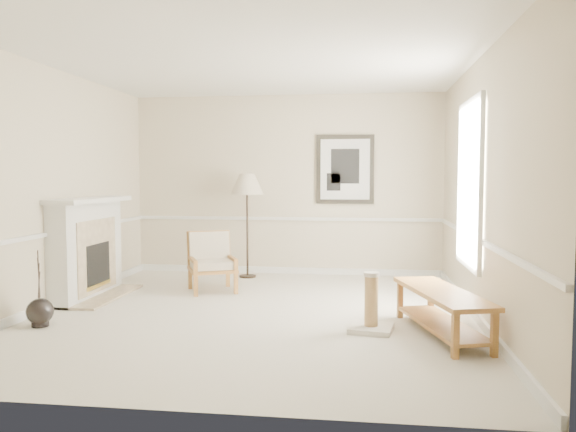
{
  "coord_description": "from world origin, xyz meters",
  "views": [
    {
      "loc": [
        1.22,
        -6.3,
        1.58
      ],
      "look_at": [
        0.3,
        0.7,
        1.09
      ],
      "focal_mm": 35.0,
      "sensor_mm": 36.0,
      "label": 1
    }
  ],
  "objects_px": {
    "floor_vase": "(40,312)",
    "armchair": "(211,259)",
    "bench": "(442,305)",
    "scratching_post": "(371,312)",
    "floor_lamp": "(247,187)"
  },
  "relations": [
    {
      "from": "floor_vase",
      "to": "armchair",
      "type": "bearing_deg",
      "value": 58.31
    },
    {
      "from": "armchair",
      "to": "bench",
      "type": "relative_size",
      "value": 0.52
    },
    {
      "from": "scratching_post",
      "to": "bench",
      "type": "bearing_deg",
      "value": -5.02
    },
    {
      "from": "floor_vase",
      "to": "armchair",
      "type": "distance_m",
      "value": 2.48
    },
    {
      "from": "scratching_post",
      "to": "floor_lamp",
      "type": "bearing_deg",
      "value": 123.25
    },
    {
      "from": "floor_lamp",
      "to": "bench",
      "type": "height_order",
      "value": "floor_lamp"
    },
    {
      "from": "armchair",
      "to": "bench",
      "type": "xyz_separation_m",
      "value": [
        2.88,
        -1.87,
        -0.14
      ]
    },
    {
      "from": "armchair",
      "to": "floor_lamp",
      "type": "height_order",
      "value": "floor_lamp"
    },
    {
      "from": "floor_vase",
      "to": "floor_lamp",
      "type": "relative_size",
      "value": 0.5
    },
    {
      "from": "armchair",
      "to": "bench",
      "type": "height_order",
      "value": "armchair"
    },
    {
      "from": "floor_vase",
      "to": "armchair",
      "type": "height_order",
      "value": "same"
    },
    {
      "from": "floor_lamp",
      "to": "bench",
      "type": "distance_m",
      "value": 4.07
    },
    {
      "from": "floor_vase",
      "to": "floor_lamp",
      "type": "height_order",
      "value": "floor_lamp"
    },
    {
      "from": "armchair",
      "to": "floor_lamp",
      "type": "distance_m",
      "value": 1.48
    },
    {
      "from": "armchair",
      "to": "scratching_post",
      "type": "xyz_separation_m",
      "value": [
        2.18,
        -1.81,
        -0.25
      ]
    }
  ]
}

